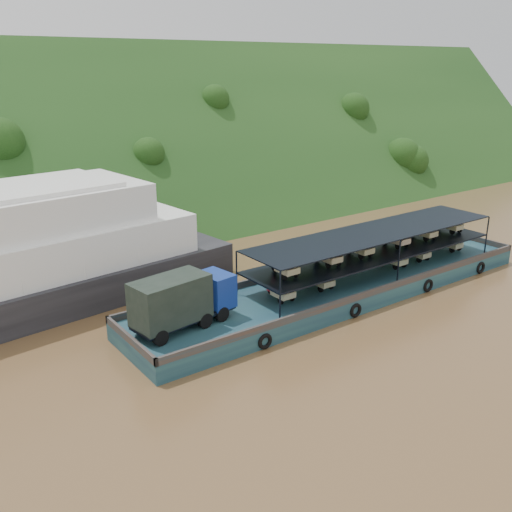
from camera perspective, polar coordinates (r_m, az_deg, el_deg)
ground at (r=43.27m, az=4.50°, el=-4.55°), size 160.00×160.00×0.00m
hillside at (r=73.00m, az=-14.20°, el=4.64°), size 140.00×39.60×39.60m
cargo_barge at (r=43.40m, az=7.28°, el=-2.91°), size 35.00×7.18×4.70m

